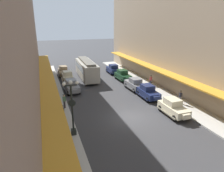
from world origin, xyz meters
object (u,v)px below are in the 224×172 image
parked_car_3 (72,86)px  parked_car_0 (135,84)px  parked_car_1 (173,107)px  pedestrian_3 (151,80)px  parked_car_4 (63,71)px  pedestrian_2 (64,101)px  pedestrian_4 (180,97)px  parked_car_5 (68,76)px  parked_car_7 (123,75)px  lamp_post_with_clock (72,106)px  parked_car_6 (113,69)px  fire_hydrant (146,86)px  parked_car_2 (148,92)px  pedestrian_0 (54,116)px  pedestrian_1 (63,113)px  streetcar (87,69)px

parked_car_3 → parked_car_0: bearing=-13.4°
parked_car_1 → pedestrian_3: parked_car_1 is taller
parked_car_4 → pedestrian_2: parked_car_4 is taller
pedestrian_2 → pedestrian_3: same height
pedestrian_4 → parked_car_5: bearing=127.9°
parked_car_7 → lamp_post_with_clock: 19.18m
parked_car_6 → fire_hydrant: (1.51, -11.04, -0.38)m
parked_car_1 → parked_car_2: 5.48m
fire_hydrant → pedestrian_0: (-14.26, -6.94, 0.43)m
parked_car_4 → parked_car_5: (0.26, -4.04, 0.00)m
parked_car_4 → pedestrian_3: size_ratio=2.55×
parked_car_1 → fire_hydrant: size_ratio=5.20×
parked_car_2 → pedestrian_1: size_ratio=2.56×
parked_car_6 → lamp_post_with_clock: lamp_post_with_clock is taller
parked_car_2 → pedestrian_0: size_ratio=2.60×
streetcar → fire_hydrant: 11.59m
streetcar → lamp_post_with_clock: bearing=-106.3°
parked_car_2 → streetcar: streetcar is taller
parked_car_2 → lamp_post_with_clock: lamp_post_with_clock is taller
parked_car_0 → parked_car_5: size_ratio=1.01×
parked_car_1 → parked_car_4: size_ratio=1.00×
parked_car_6 → parked_car_3: bearing=-138.6°
parked_car_3 → parked_car_6: size_ratio=1.01×
parked_car_3 → parked_car_4: size_ratio=1.01×
parked_car_7 → lamp_post_with_clock: bearing=-126.1°
parked_car_5 → parked_car_7: size_ratio=0.99×
parked_car_2 → lamp_post_with_clock: bearing=-151.2°
parked_car_0 → pedestrian_2: bearing=-161.3°
parked_car_1 → pedestrian_0: (-12.69, 2.01, 0.05)m
parked_car_0 → streetcar: (-5.55, 8.41, 0.96)m
parked_car_7 → streetcar: size_ratio=0.45×
parked_car_4 → pedestrian_4: size_ratio=2.55×
parked_car_1 → parked_car_3: bearing=129.3°
parked_car_4 → lamp_post_with_clock: size_ratio=0.83×
streetcar → parked_car_2: bearing=-65.2°
parked_car_3 → pedestrian_1: 9.49m
parked_car_7 → pedestrian_3: bearing=-59.6°
parked_car_2 → parked_car_3: (-9.36, 6.10, 0.00)m
parked_car_2 → parked_car_4: 18.58m
pedestrian_1 → parked_car_4: bearing=83.3°
parked_car_1 → parked_car_3: 14.95m
parked_car_6 → streetcar: streetcar is taller
parked_car_2 → fire_hydrant: size_ratio=5.21×
parked_car_2 → parked_car_6: size_ratio=1.00×
parked_car_4 → parked_car_6: same height
parked_car_3 → parked_car_5: 5.86m
pedestrian_2 → pedestrian_4: (13.83, -3.48, 0.00)m
parked_car_2 → parked_car_6: bearing=89.4°
parked_car_7 → pedestrian_2: bearing=-141.1°
pedestrian_4 → fire_hydrant: bearing=98.6°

